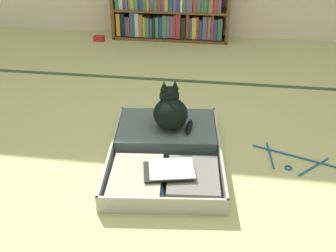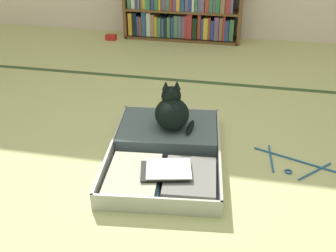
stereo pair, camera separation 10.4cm
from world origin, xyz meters
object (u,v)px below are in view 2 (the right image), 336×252
at_px(clothes_hanger, 293,164).
at_px(black_cat, 172,111).
at_px(open_suitcase, 166,148).
at_px(small_red_pouch, 111,37).

bearing_deg(clothes_hanger, black_cat, 170.01).
distance_m(open_suitcase, clothes_hanger, 0.69).
relative_size(open_suitcase, black_cat, 3.50).
distance_m(clothes_hanger, small_red_pouch, 2.49).
bearing_deg(black_cat, open_suitcase, -91.31).
xyz_separation_m(open_suitcase, clothes_hanger, (0.68, 0.03, -0.03)).
distance_m(black_cat, small_red_pouch, 2.01).
bearing_deg(open_suitcase, clothes_hanger, 2.74).
height_order(open_suitcase, small_red_pouch, open_suitcase).
xyz_separation_m(open_suitcase, black_cat, (0.00, 0.15, 0.15)).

